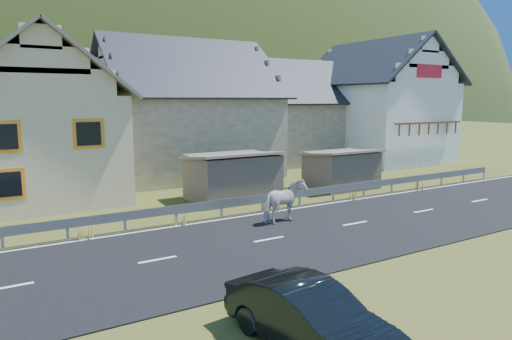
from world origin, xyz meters
TOP-DOWN VIEW (x-y plane):
  - ground at (0.00, 0.00)m, footprint 160.00×160.00m
  - road at (0.00, 0.00)m, footprint 60.00×7.00m
  - lane_markings at (0.00, 0.00)m, footprint 60.00×6.60m
  - guardrail at (-0.00, 3.68)m, footprint 28.10×0.09m
  - shed_left at (-2.00, 6.50)m, footprint 4.30×3.30m
  - shed_right at (4.50, 6.00)m, footprint 3.80×2.90m
  - house_cream at (-10.00, 12.00)m, footprint 7.80×9.80m
  - house_stone_a at (-1.00, 15.00)m, footprint 10.80×9.80m
  - house_stone_b at (9.00, 17.00)m, footprint 9.80×8.80m
  - house_white at (15.00, 14.00)m, footprint 8.80×10.80m
  - mountain at (5.00, 180.00)m, footprint 440.00×280.00m
  - horse at (-2.27, 1.61)m, footprint 1.39×2.15m
  - car at (-7.03, -6.29)m, footprint 1.91×4.11m

SIDE VIEW (x-z plane):
  - mountain at x=5.00m, z-range -150.00..110.00m
  - ground at x=0.00m, z-range 0.00..0.00m
  - road at x=0.00m, z-range 0.00..0.04m
  - lane_markings at x=0.00m, z-range 0.04..0.05m
  - guardrail at x=0.00m, z-range 0.19..0.94m
  - car at x=-7.03m, z-range 0.00..1.31m
  - horse at x=-2.27m, z-range 0.04..1.71m
  - shed_right at x=4.50m, z-range -0.10..2.10m
  - shed_left at x=-2.00m, z-range -0.10..2.30m
  - house_stone_b at x=9.00m, z-range 0.19..8.29m
  - house_cream at x=-10.00m, z-range 0.21..8.51m
  - house_stone_a at x=-1.00m, z-range 0.18..9.08m
  - house_white at x=15.00m, z-range 0.21..9.91m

